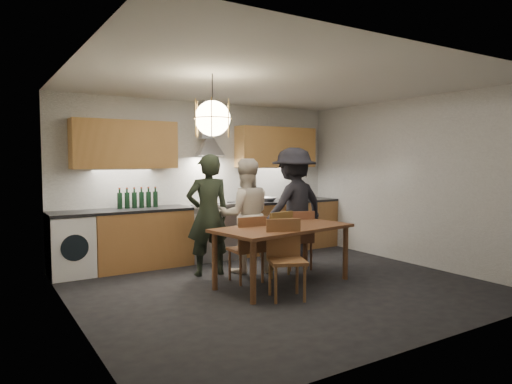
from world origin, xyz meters
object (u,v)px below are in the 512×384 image
person_right (294,206)px  wine_bottles (138,198)px  mixing_bowl (268,199)px  stock_pot (304,196)px  chair_back_left (249,245)px  chair_front (285,253)px  person_mid (245,216)px  dining_table (283,233)px  person_left (208,215)px

person_right → wine_bottles: bearing=-36.0°
mixing_bowl → stock_pot: size_ratio=1.63×
chair_back_left → chair_front: size_ratio=0.97×
person_mid → mixing_bowl: (1.10, 1.07, 0.11)m
dining_table → stock_pot: size_ratio=10.51×
chair_front → person_left: person_left is taller
person_left → mixing_bowl: size_ratio=5.73×
stock_pot → person_right: bearing=-134.5°
chair_front → person_right: person_right is taller
person_left → chair_front: bearing=112.5°
wine_bottles → person_right: bearing=-28.0°
stock_pot → wine_bottles: 3.15m
chair_front → mixing_bowl: (1.32, 2.37, 0.41)m
dining_table → mixing_bowl: (1.03, 1.91, 0.26)m
person_mid → chair_front: bearing=97.7°
wine_bottles → dining_table: bearing=-57.7°
dining_table → chair_back_left: (-0.34, 0.30, -0.17)m
wine_bottles → mixing_bowl: bearing=-2.7°
chair_back_left → mixing_bowl: (1.37, 1.62, 0.43)m
dining_table → person_left: bearing=113.5°
person_mid → person_right: (0.92, 0.05, 0.09)m
person_left → wine_bottles: size_ratio=2.72×
dining_table → chair_back_left: 0.48m
chair_front → person_left: (-0.32, 1.42, 0.33)m
dining_table → person_mid: (-0.07, 0.85, 0.15)m
mixing_bowl → person_left: bearing=-150.0°
chair_front → chair_back_left: bearing=116.3°
chair_back_left → mixing_bowl: bearing=-126.9°
chair_front → stock_pot: stock_pot is taller
chair_back_left → stock_pot: size_ratio=4.86×
chair_back_left → person_mid: 0.69m
stock_pot → chair_front: bearing=-132.0°
person_left → stock_pot: person_left is taller
chair_back_left → stock_pot: bearing=-140.0°
dining_table → chair_back_left: size_ratio=2.16×
chair_front → person_right: 1.80m
person_left → mixing_bowl: (1.64, 0.95, 0.08)m
mixing_bowl → stock_pot: 0.85m
dining_table → person_mid: size_ratio=1.17×
person_left → person_mid: person_left is taller
person_mid → person_right: bearing=-159.8°
chair_back_left → person_left: size_ratio=0.52×
chair_back_left → wine_bottles: 2.04m
person_mid → person_right: 0.92m
dining_table → stock_pot: 2.71m
dining_table → chair_front: chair_front is taller
person_right → chair_front: bearing=42.0°
dining_table → stock_pot: (1.87, 1.94, 0.29)m
chair_front → stock_pot: bearing=70.3°
dining_table → wine_bottles: bearing=113.7°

